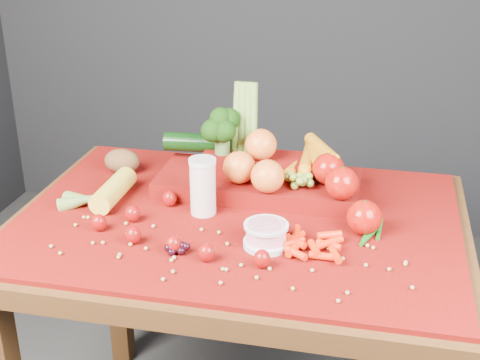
% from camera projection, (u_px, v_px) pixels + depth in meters
% --- Properties ---
extents(table, '(1.10, 0.80, 0.75)m').
position_uv_depth(table, '(238.00, 255.00, 1.66)').
color(table, '#37220C').
rests_on(table, ground).
extents(red_cloth, '(1.05, 0.75, 0.01)m').
position_uv_depth(red_cloth, '(238.00, 219.00, 1.62)').
color(red_cloth, '#670E03').
rests_on(red_cloth, table).
extents(milk_glass, '(0.07, 0.07, 0.14)m').
position_uv_depth(milk_glass, '(203.00, 184.00, 1.61)').
color(milk_glass, beige).
rests_on(milk_glass, red_cloth).
extents(yogurt_bowl, '(0.10, 0.10, 0.06)m').
position_uv_depth(yogurt_bowl, '(266.00, 234.00, 1.47)').
color(yogurt_bowl, silver).
rests_on(yogurt_bowl, red_cloth).
extents(strawberry_scatter, '(0.44, 0.28, 0.05)m').
position_uv_depth(strawberry_scatter, '(166.00, 230.00, 1.51)').
color(strawberry_scatter, '#940E00').
rests_on(strawberry_scatter, red_cloth).
extents(dark_grape_cluster, '(0.06, 0.05, 0.03)m').
position_uv_depth(dark_grape_cluster, '(179.00, 247.00, 1.45)').
color(dark_grape_cluster, black).
rests_on(dark_grape_cluster, red_cloth).
extents(soybean_scatter, '(0.84, 0.24, 0.01)m').
position_uv_depth(soybean_scatter, '(218.00, 256.00, 1.44)').
color(soybean_scatter, '#9E8B44').
rests_on(soybean_scatter, red_cloth).
extents(corn_ear, '(0.18, 0.23, 0.06)m').
position_uv_depth(corn_ear, '(95.00, 197.00, 1.67)').
color(corn_ear, gold).
rests_on(corn_ear, red_cloth).
extents(potato, '(0.10, 0.07, 0.07)m').
position_uv_depth(potato, '(122.00, 161.00, 1.85)').
color(potato, brown).
rests_on(potato, red_cloth).
extents(baby_carrot_pile, '(0.18, 0.17, 0.03)m').
position_uv_depth(baby_carrot_pile, '(314.00, 244.00, 1.46)').
color(baby_carrot_pile, red).
rests_on(baby_carrot_pile, red_cloth).
extents(green_bean_pile, '(0.14, 0.12, 0.01)m').
position_uv_depth(green_bean_pile, '(376.00, 230.00, 1.54)').
color(green_bean_pile, '#165914').
rests_on(green_bean_pile, red_cloth).
extents(produce_mound, '(0.60, 0.37, 0.27)m').
position_uv_depth(produce_mound, '(267.00, 171.00, 1.72)').
color(produce_mound, '#670E03').
rests_on(produce_mound, red_cloth).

